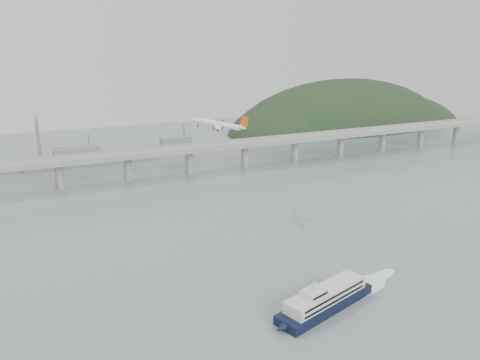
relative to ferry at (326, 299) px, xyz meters
name	(u,v)px	position (x,y,z in m)	size (l,w,h in m)	color
ground	(292,293)	(-6.05, 16.02, -4.09)	(900.00, 900.00, 0.00)	slate
bridge	(164,155)	(-7.20, 216.02, 13.56)	(800.00, 22.00, 23.90)	gray
headland	(351,140)	(279.13, 347.78, -23.44)	(365.00, 155.00, 156.00)	black
ferry	(326,299)	(0.00, 0.00, 0.00)	(77.98, 31.32, 15.09)	black
airliner	(219,124)	(-0.71, 112.38, 53.86)	(32.78, 30.71, 9.28)	white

